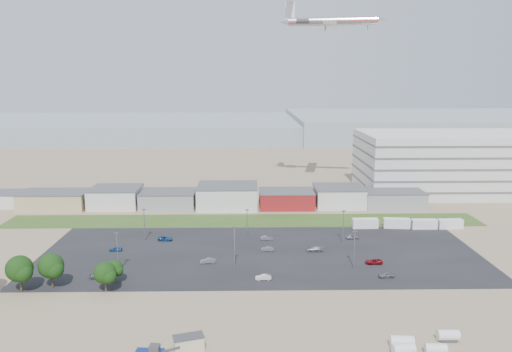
{
  "coord_description": "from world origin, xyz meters",
  "views": [
    {
      "loc": [
        1.38,
        -111.01,
        47.4
      ],
      "look_at": [
        3.77,
        22.0,
        21.3
      ],
      "focal_mm": 35.0,
      "sensor_mm": 36.0,
      "label": 1
    }
  ],
  "objects_px": {
    "parked_car_9": "(165,238)",
    "parked_car_11": "(267,238)",
    "parked_car_0": "(374,262)",
    "parked_car_5": "(116,249)",
    "storage_tank_nw": "(402,341)",
    "parked_car_13": "(263,277)",
    "parked_car_8": "(352,237)",
    "parked_car_12": "(314,249)",
    "parked_car_4": "(208,261)",
    "airliner": "(333,21)",
    "box_trailer_a": "(365,223)",
    "portable_shed": "(189,343)",
    "parked_car_2": "(386,275)",
    "parked_car_7": "(268,249)",
    "parked_car_10": "(97,276)"
  },
  "relations": [
    {
      "from": "storage_tank_nw",
      "to": "airliner",
      "type": "bearing_deg",
      "value": 86.8
    },
    {
      "from": "storage_tank_nw",
      "to": "parked_car_5",
      "type": "distance_m",
      "value": 82.9
    },
    {
      "from": "box_trailer_a",
      "to": "parked_car_9",
      "type": "xyz_separation_m",
      "value": [
        -62.42,
        -11.64,
        -0.92
      ]
    },
    {
      "from": "parked_car_0",
      "to": "parked_car_5",
      "type": "xyz_separation_m",
      "value": [
        -69.73,
        11.1,
        -0.02
      ]
    },
    {
      "from": "portable_shed",
      "to": "parked_car_12",
      "type": "distance_m",
      "value": 58.77
    },
    {
      "from": "parked_car_8",
      "to": "parked_car_10",
      "type": "height_order",
      "value": "parked_car_8"
    },
    {
      "from": "parked_car_8",
      "to": "parked_car_10",
      "type": "relative_size",
      "value": 0.93
    },
    {
      "from": "parked_car_5",
      "to": "parked_car_12",
      "type": "relative_size",
      "value": 0.77
    },
    {
      "from": "box_trailer_a",
      "to": "parked_car_5",
      "type": "bearing_deg",
      "value": -166.04
    },
    {
      "from": "parked_car_11",
      "to": "parked_car_13",
      "type": "distance_m",
      "value": 30.08
    },
    {
      "from": "parked_car_8",
      "to": "box_trailer_a",
      "type": "bearing_deg",
      "value": -34.86
    },
    {
      "from": "parked_car_2",
      "to": "parked_car_8",
      "type": "relative_size",
      "value": 1.01
    },
    {
      "from": "parked_car_4",
      "to": "parked_car_5",
      "type": "distance_m",
      "value": 28.26
    },
    {
      "from": "parked_car_0",
      "to": "parked_car_4",
      "type": "relative_size",
      "value": 1.12
    },
    {
      "from": "airliner",
      "to": "parked_car_0",
      "type": "height_order",
      "value": "airliner"
    },
    {
      "from": "parked_car_7",
      "to": "parked_car_13",
      "type": "height_order",
      "value": "parked_car_13"
    },
    {
      "from": "parked_car_9",
      "to": "parked_car_2",
      "type": "bearing_deg",
      "value": -108.91
    },
    {
      "from": "parked_car_9",
      "to": "parked_car_10",
      "type": "xyz_separation_m",
      "value": [
        -11.72,
        -28.53,
        -0.03
      ]
    },
    {
      "from": "portable_shed",
      "to": "parked_car_13",
      "type": "distance_m",
      "value": 34.41
    },
    {
      "from": "storage_tank_nw",
      "to": "parked_car_2",
      "type": "xyz_separation_m",
      "value": [
        6.03,
        32.06,
        -0.59
      ]
    },
    {
      "from": "portable_shed",
      "to": "parked_car_4",
      "type": "height_order",
      "value": "portable_shed"
    },
    {
      "from": "parked_car_2",
      "to": "parked_car_10",
      "type": "xyz_separation_m",
      "value": [
        -69.8,
        0.54,
        -0.06
      ]
    },
    {
      "from": "parked_car_9",
      "to": "parked_car_4",
      "type": "bearing_deg",
      "value": -135.41
    },
    {
      "from": "parked_car_2",
      "to": "parked_car_4",
      "type": "relative_size",
      "value": 0.95
    },
    {
      "from": "storage_tank_nw",
      "to": "parked_car_11",
      "type": "bearing_deg",
      "value": 109.64
    },
    {
      "from": "parked_car_8",
      "to": "parked_car_12",
      "type": "bearing_deg",
      "value": 125.29
    },
    {
      "from": "box_trailer_a",
      "to": "parked_car_7",
      "type": "relative_size",
      "value": 2.29
    },
    {
      "from": "portable_shed",
      "to": "parked_car_13",
      "type": "bearing_deg",
      "value": 48.93
    },
    {
      "from": "parked_car_0",
      "to": "airliner",
      "type": "bearing_deg",
      "value": 177.22
    },
    {
      "from": "parked_car_10",
      "to": "parked_car_11",
      "type": "xyz_separation_m",
      "value": [
        41.94,
        28.54,
        0.03
      ]
    },
    {
      "from": "storage_tank_nw",
      "to": "parked_car_9",
      "type": "height_order",
      "value": "storage_tank_nw"
    },
    {
      "from": "portable_shed",
      "to": "storage_tank_nw",
      "type": "relative_size",
      "value": 1.31
    },
    {
      "from": "storage_tank_nw",
      "to": "parked_car_4",
      "type": "relative_size",
      "value": 1.03
    },
    {
      "from": "parked_car_5",
      "to": "parked_car_7",
      "type": "distance_m",
      "value": 42.49
    },
    {
      "from": "parked_car_9",
      "to": "parked_car_0",
      "type": "bearing_deg",
      "value": -101.62
    },
    {
      "from": "storage_tank_nw",
      "to": "parked_car_2",
      "type": "distance_m",
      "value": 32.63
    },
    {
      "from": "portable_shed",
      "to": "parked_car_5",
      "type": "bearing_deg",
      "value": 100.13
    },
    {
      "from": "parked_car_4",
      "to": "parked_car_0",
      "type": "bearing_deg",
      "value": 80.93
    },
    {
      "from": "portable_shed",
      "to": "parked_car_7",
      "type": "relative_size",
      "value": 1.51
    },
    {
      "from": "parked_car_13",
      "to": "parked_car_4",
      "type": "bearing_deg",
      "value": -132.27
    },
    {
      "from": "airliner",
      "to": "parked_car_5",
      "type": "xyz_separation_m",
      "value": [
        -71.54,
        -74.9,
        -69.4
      ]
    },
    {
      "from": "storage_tank_nw",
      "to": "parked_car_11",
      "type": "height_order",
      "value": "storage_tank_nw"
    },
    {
      "from": "parked_car_7",
      "to": "box_trailer_a",
      "type": "bearing_deg",
      "value": 130.06
    },
    {
      "from": "box_trailer_a",
      "to": "parked_car_8",
      "type": "xyz_separation_m",
      "value": [
        -6.42,
        -11.1,
        -0.89
      ]
    },
    {
      "from": "parked_car_9",
      "to": "parked_car_11",
      "type": "xyz_separation_m",
      "value": [
        30.22,
        0.01,
        0.01
      ]
    },
    {
      "from": "storage_tank_nw",
      "to": "box_trailer_a",
      "type": "bearing_deg",
      "value": 81.89
    },
    {
      "from": "parked_car_5",
      "to": "parked_car_10",
      "type": "height_order",
      "value": "parked_car_5"
    },
    {
      "from": "parked_car_9",
      "to": "airliner",
      "type": "bearing_deg",
      "value": -34.23
    },
    {
      "from": "parked_car_9",
      "to": "parked_car_5",
      "type": "bearing_deg",
      "value": 133.6
    },
    {
      "from": "portable_shed",
      "to": "parked_car_8",
      "type": "relative_size",
      "value": 1.44
    }
  ]
}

